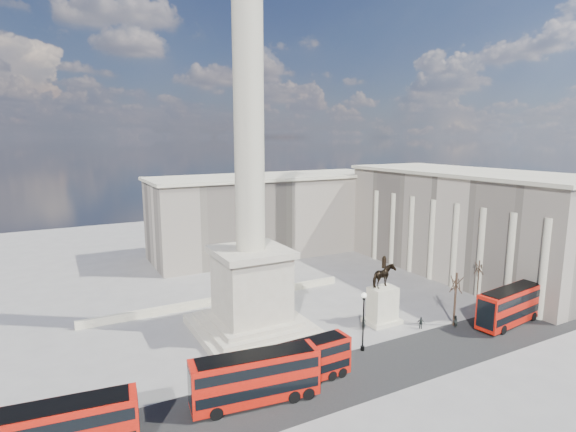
% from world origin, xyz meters
% --- Properties ---
extents(ground, '(180.00, 180.00, 0.00)m').
position_xyz_m(ground, '(0.00, 0.00, 0.00)').
color(ground, gray).
rests_on(ground, ground).
extents(asphalt_road, '(120.00, 9.00, 0.01)m').
position_xyz_m(asphalt_road, '(5.00, -10.00, 0.00)').
color(asphalt_road, '#272727').
rests_on(asphalt_road, ground).
extents(nelsons_column, '(14.00, 14.00, 49.85)m').
position_xyz_m(nelsons_column, '(0.00, 5.00, 12.92)').
color(nelsons_column, '#BBB29C').
rests_on(nelsons_column, ground).
extents(balustrade_wall, '(40.00, 0.60, 1.10)m').
position_xyz_m(balustrade_wall, '(0.00, 16.00, 0.55)').
color(balustrade_wall, beige).
rests_on(balustrade_wall, ground).
extents(building_east, '(19.00, 46.00, 18.60)m').
position_xyz_m(building_east, '(45.00, 10.00, 9.32)').
color(building_east, '#B6A995').
rests_on(building_east, ground).
extents(building_northeast, '(51.00, 17.00, 16.60)m').
position_xyz_m(building_northeast, '(20.00, 40.00, 8.32)').
color(building_northeast, '#B6A995').
rests_on(building_northeast, ground).
extents(red_bus_a, '(12.24, 4.28, 4.86)m').
position_xyz_m(red_bus_a, '(-5.98, -9.74, 2.55)').
color(red_bus_a, red).
rests_on(red_bus_a, ground).
extents(red_bus_b, '(10.63, 2.74, 4.29)m').
position_xyz_m(red_bus_b, '(-0.55, -8.82, 2.25)').
color(red_bus_b, red).
rests_on(red_bus_b, ground).
extents(red_bus_c, '(12.41, 4.18, 4.93)m').
position_xyz_m(red_bus_c, '(31.26, -9.17, 2.59)').
color(red_bus_c, red).
rests_on(red_bus_c, ground).
extents(victorian_lamp, '(0.60, 0.60, 7.02)m').
position_xyz_m(victorian_lamp, '(9.15, -6.05, 4.13)').
color(victorian_lamp, black).
rests_on(victorian_lamp, ground).
extents(equestrian_statue, '(4.49, 3.37, 9.22)m').
position_xyz_m(equestrian_statue, '(16.31, -0.90, 3.25)').
color(equestrian_statue, beige).
rests_on(equestrian_statue, ground).
extents(bare_tree_near, '(1.73, 1.73, 7.55)m').
position_xyz_m(bare_tree_near, '(24.07, -6.04, 5.95)').
color(bare_tree_near, '#332319').
rests_on(bare_tree_near, ground).
extents(bare_tree_mid, '(1.64, 1.64, 6.20)m').
position_xyz_m(bare_tree_mid, '(35.75, -0.21, 4.89)').
color(bare_tree_mid, '#332319').
rests_on(bare_tree_mid, ground).
extents(bare_tree_far, '(1.68, 1.68, 6.84)m').
position_xyz_m(bare_tree_far, '(41.25, 8.58, 5.39)').
color(bare_tree_far, '#332319').
rests_on(bare_tree_far, ground).
extents(pedestrian_walking, '(0.69, 0.54, 1.68)m').
position_xyz_m(pedestrian_walking, '(12.84, -1.46, 0.84)').
color(pedestrian_walking, black).
rests_on(pedestrian_walking, ground).
extents(pedestrian_standing, '(0.87, 0.73, 1.60)m').
position_xyz_m(pedestrian_standing, '(23.79, -6.50, 0.80)').
color(pedestrian_standing, black).
rests_on(pedestrian_standing, ground).
extents(pedestrian_crossing, '(0.89, 0.96, 1.58)m').
position_xyz_m(pedestrian_crossing, '(19.53, -4.77, 0.79)').
color(pedestrian_crossing, black).
rests_on(pedestrian_crossing, ground).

